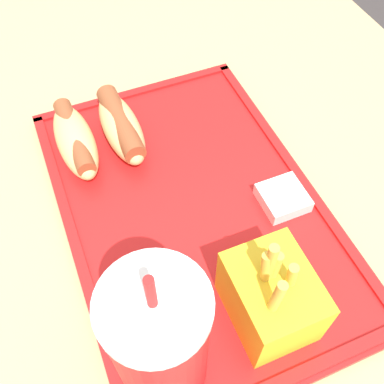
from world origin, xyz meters
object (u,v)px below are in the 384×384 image
object	(u,v)px
soda_cup	(160,342)
hot_dog_far	(75,140)
fries_carton	(271,297)
sauce_cup_mayo	(283,197)
hot_dog_near	(121,126)

from	to	relation	value
soda_cup	hot_dog_far	size ratio (longest dim) A/B	1.53
hot_dog_far	fries_carton	size ratio (longest dim) A/B	1.04
sauce_cup_mayo	soda_cup	bearing A→B (deg)	122.72
hot_dog_far	sauce_cup_mayo	world-z (taller)	hot_dog_far
hot_dog_near	soda_cup	bearing A→B (deg)	170.09
fries_carton	sauce_cup_mayo	xyz separation A→B (m)	(0.11, -0.08, -0.03)
hot_dog_far	fries_carton	world-z (taller)	fries_carton
hot_dog_near	sauce_cup_mayo	size ratio (longest dim) A/B	2.53
hot_dog_near	fries_carton	xyz separation A→B (m)	(-0.28, -0.06, 0.01)
soda_cup	hot_dog_near	distance (m)	0.30
fries_carton	hot_dog_near	bearing A→B (deg)	12.49
hot_dog_far	soda_cup	bearing A→B (deg)	-178.33
soda_cup	fries_carton	xyz separation A→B (m)	(0.01, -0.11, -0.04)
soda_cup	fries_carton	size ratio (longest dim) A/B	1.59
fries_carton	sauce_cup_mayo	distance (m)	0.14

